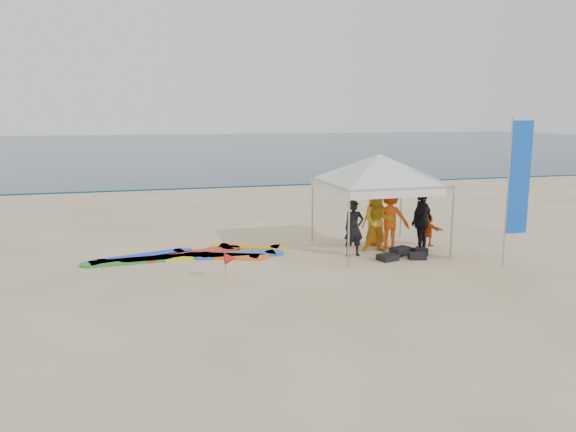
{
  "coord_description": "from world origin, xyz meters",
  "views": [
    {
      "loc": [
        -3.51,
        -11.69,
        3.88
      ],
      "look_at": [
        0.5,
        2.6,
        1.2
      ],
      "focal_mm": 35.0,
      "sensor_mm": 36.0,
      "label": 1
    }
  ],
  "objects_px": {
    "person_orange_b": "(375,218)",
    "surfboard_spread": "(191,255)",
    "marker_pennant": "(230,259)",
    "person_seated": "(428,230)",
    "person_black_a": "(354,228)",
    "feather_flag": "(518,179)",
    "person_yellow": "(378,221)",
    "canopy_tent": "(380,154)",
    "person_black_b": "(422,221)",
    "person_orange_a": "(390,218)"
  },
  "relations": [
    {
      "from": "marker_pennant",
      "to": "person_orange_b",
      "type": "bearing_deg",
      "value": 26.18
    },
    {
      "from": "person_yellow",
      "to": "person_black_b",
      "type": "distance_m",
      "value": 1.25
    },
    {
      "from": "marker_pennant",
      "to": "person_seated",
      "type": "bearing_deg",
      "value": 16.25
    },
    {
      "from": "person_orange_b",
      "to": "person_seated",
      "type": "height_order",
      "value": "person_orange_b"
    },
    {
      "from": "person_black_a",
      "to": "surfboard_spread",
      "type": "relative_size",
      "value": 0.29
    },
    {
      "from": "person_orange_a",
      "to": "person_seated",
      "type": "relative_size",
      "value": 1.83
    },
    {
      "from": "person_yellow",
      "to": "person_black_b",
      "type": "xyz_separation_m",
      "value": [
        1.2,
        -0.35,
        -0.02
      ]
    },
    {
      "from": "person_orange_a",
      "to": "person_orange_b",
      "type": "height_order",
      "value": "person_orange_a"
    },
    {
      "from": "person_yellow",
      "to": "feather_flag",
      "type": "bearing_deg",
      "value": -24.41
    },
    {
      "from": "surfboard_spread",
      "to": "person_black_b",
      "type": "bearing_deg",
      "value": -10.62
    },
    {
      "from": "person_black_b",
      "to": "feather_flag",
      "type": "relative_size",
      "value": 0.46
    },
    {
      "from": "person_seated",
      "to": "feather_flag",
      "type": "bearing_deg",
      "value": 172.45
    },
    {
      "from": "person_seated",
      "to": "feather_flag",
      "type": "height_order",
      "value": "feather_flag"
    },
    {
      "from": "person_yellow",
      "to": "person_seated",
      "type": "distance_m",
      "value": 1.85
    },
    {
      "from": "person_black_a",
      "to": "person_orange_a",
      "type": "height_order",
      "value": "person_orange_a"
    },
    {
      "from": "person_black_b",
      "to": "surfboard_spread",
      "type": "height_order",
      "value": "person_black_b"
    },
    {
      "from": "canopy_tent",
      "to": "feather_flag",
      "type": "distance_m",
      "value": 3.73
    },
    {
      "from": "person_seated",
      "to": "surfboard_spread",
      "type": "bearing_deg",
      "value": 59.08
    },
    {
      "from": "person_black_a",
      "to": "person_yellow",
      "type": "relative_size",
      "value": 0.87
    },
    {
      "from": "canopy_tent",
      "to": "marker_pennant",
      "type": "relative_size",
      "value": 6.63
    },
    {
      "from": "person_black_b",
      "to": "marker_pennant",
      "type": "xyz_separation_m",
      "value": [
        -5.73,
        -1.21,
        -0.39
      ]
    },
    {
      "from": "surfboard_spread",
      "to": "feather_flag",
      "type": "bearing_deg",
      "value": -22.56
    },
    {
      "from": "person_black_b",
      "to": "canopy_tent",
      "type": "height_order",
      "value": "canopy_tent"
    },
    {
      "from": "person_black_a",
      "to": "feather_flag",
      "type": "xyz_separation_m",
      "value": [
        3.55,
        -2.15,
        1.49
      ]
    },
    {
      "from": "person_orange_a",
      "to": "feather_flag",
      "type": "height_order",
      "value": "feather_flag"
    },
    {
      "from": "person_yellow",
      "to": "person_orange_b",
      "type": "bearing_deg",
      "value": 87.55
    },
    {
      "from": "person_orange_b",
      "to": "surfboard_spread",
      "type": "distance_m",
      "value": 5.58
    },
    {
      "from": "person_black_a",
      "to": "person_orange_b",
      "type": "distance_m",
      "value": 1.59
    },
    {
      "from": "person_seated",
      "to": "canopy_tent",
      "type": "relative_size",
      "value": 0.23
    },
    {
      "from": "canopy_tent",
      "to": "marker_pennant",
      "type": "xyz_separation_m",
      "value": [
        -4.6,
        -1.71,
        -2.28
      ]
    },
    {
      "from": "person_orange_b",
      "to": "marker_pennant",
      "type": "bearing_deg",
      "value": 20.47
    },
    {
      "from": "person_orange_b",
      "to": "person_seated",
      "type": "distance_m",
      "value": 1.61
    },
    {
      "from": "canopy_tent",
      "to": "person_black_b",
      "type": "bearing_deg",
      "value": -23.74
    },
    {
      "from": "person_orange_a",
      "to": "canopy_tent",
      "type": "height_order",
      "value": "canopy_tent"
    },
    {
      "from": "person_orange_a",
      "to": "surfboard_spread",
      "type": "xyz_separation_m",
      "value": [
        -5.75,
        0.54,
        -0.85
      ]
    },
    {
      "from": "person_orange_b",
      "to": "person_yellow",
      "type": "bearing_deg",
      "value": 64.15
    },
    {
      "from": "surfboard_spread",
      "to": "person_yellow",
      "type": "bearing_deg",
      "value": -9.27
    },
    {
      "from": "person_black_a",
      "to": "person_seated",
      "type": "xyz_separation_m",
      "value": [
        2.63,
        0.57,
        -0.3
      ]
    },
    {
      "from": "person_black_a",
      "to": "person_orange_a",
      "type": "xyz_separation_m",
      "value": [
        1.38,
        0.6,
        0.11
      ]
    },
    {
      "from": "person_yellow",
      "to": "feather_flag",
      "type": "height_order",
      "value": "feather_flag"
    },
    {
      "from": "person_orange_b",
      "to": "person_orange_a",
      "type": "bearing_deg",
      "value": 109.06
    },
    {
      "from": "person_black_a",
      "to": "person_seated",
      "type": "bearing_deg",
      "value": 10.65
    },
    {
      "from": "person_orange_b",
      "to": "surfboard_spread",
      "type": "bearing_deg",
      "value": -6.13
    },
    {
      "from": "person_orange_a",
      "to": "surfboard_spread",
      "type": "height_order",
      "value": "person_orange_a"
    },
    {
      "from": "person_seated",
      "to": "canopy_tent",
      "type": "bearing_deg",
      "value": 68.16
    },
    {
      "from": "person_black_b",
      "to": "person_orange_b",
      "type": "height_order",
      "value": "person_black_b"
    },
    {
      "from": "person_yellow",
      "to": "marker_pennant",
      "type": "height_order",
      "value": "person_yellow"
    },
    {
      "from": "person_seated",
      "to": "canopy_tent",
      "type": "xyz_separation_m",
      "value": [
        -1.72,
        -0.13,
        2.29
      ]
    },
    {
      "from": "person_black_b",
      "to": "person_seated",
      "type": "height_order",
      "value": "person_black_b"
    },
    {
      "from": "person_yellow",
      "to": "surfboard_spread",
      "type": "height_order",
      "value": "person_yellow"
    }
  ]
}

